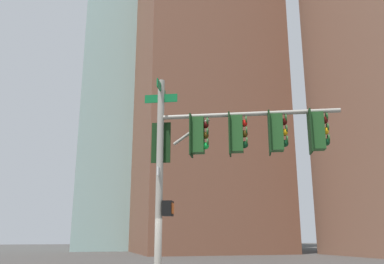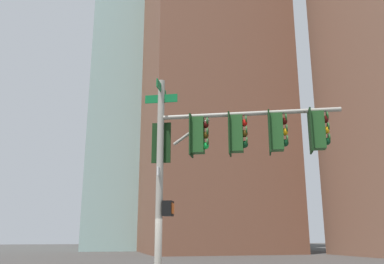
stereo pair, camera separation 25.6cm
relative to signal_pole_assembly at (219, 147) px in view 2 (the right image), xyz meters
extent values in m
cylinder|color=#9E998C|center=(-1.52, 0.64, -1.20)|extent=(0.19, 0.19, 6.43)
cylinder|color=#9E998C|center=(0.72, -0.37, 0.89)|extent=(4.53, 2.13, 0.12)
cylinder|color=#9E998C|center=(-0.71, 0.28, 0.44)|extent=(0.98, 0.50, 0.75)
cube|color=#0F6B33|center=(-1.52, 0.64, 1.76)|extent=(0.46, 0.98, 0.24)
cube|color=#0F6B33|center=(-1.52, 0.64, 1.46)|extent=(0.88, 0.42, 0.24)
cube|color=white|center=(-1.52, 0.64, -0.67)|extent=(0.21, 0.42, 0.24)
cube|color=#1E4C1E|center=(-0.55, 0.20, 0.33)|extent=(0.45, 0.45, 1.00)
cube|color=black|center=(-0.72, 0.28, 0.33)|extent=(0.26, 0.51, 1.16)
sphere|color=#470A07|center=(-0.36, 0.12, 0.63)|extent=(0.20, 0.20, 0.20)
cylinder|color=#1E4C1E|center=(-0.30, 0.09, 0.72)|extent=(0.13, 0.23, 0.23)
sphere|color=#4C330A|center=(-0.36, 0.12, 0.33)|extent=(0.20, 0.20, 0.20)
cylinder|color=#1E4C1E|center=(-0.30, 0.09, 0.42)|extent=(0.13, 0.23, 0.23)
sphere|color=green|center=(-0.36, 0.12, 0.03)|extent=(0.20, 0.20, 0.20)
cylinder|color=#1E4C1E|center=(-0.30, 0.09, 0.12)|extent=(0.13, 0.23, 0.23)
cube|color=#1E4C1E|center=(0.43, -0.24, 0.33)|extent=(0.45, 0.45, 1.00)
cube|color=black|center=(0.25, -0.16, 0.33)|extent=(0.26, 0.51, 1.16)
sphere|color=red|center=(0.61, -0.32, 0.63)|extent=(0.20, 0.20, 0.20)
cylinder|color=#1E4C1E|center=(0.67, -0.35, 0.72)|extent=(0.13, 0.23, 0.23)
sphere|color=#4C330A|center=(0.61, -0.32, 0.33)|extent=(0.20, 0.20, 0.20)
cylinder|color=#1E4C1E|center=(0.67, -0.35, 0.42)|extent=(0.13, 0.23, 0.23)
sphere|color=#0A3819|center=(0.61, -0.32, 0.03)|extent=(0.20, 0.20, 0.20)
cylinder|color=#1E4C1E|center=(0.67, -0.35, 0.12)|extent=(0.13, 0.23, 0.23)
cube|color=#1E4C1E|center=(1.40, -0.68, 0.33)|extent=(0.45, 0.45, 1.00)
cube|color=black|center=(1.23, -0.60, 0.33)|extent=(0.26, 0.51, 1.16)
sphere|color=#470A07|center=(1.59, -0.76, 0.63)|extent=(0.20, 0.20, 0.20)
cylinder|color=#1E4C1E|center=(1.64, -0.79, 0.72)|extent=(0.13, 0.23, 0.23)
sphere|color=#F29E0C|center=(1.59, -0.76, 0.33)|extent=(0.20, 0.20, 0.20)
cylinder|color=#1E4C1E|center=(1.64, -0.79, 0.42)|extent=(0.13, 0.23, 0.23)
sphere|color=#0A3819|center=(1.59, -0.76, 0.03)|extent=(0.20, 0.20, 0.20)
cylinder|color=#1E4C1E|center=(1.64, -0.79, 0.12)|extent=(0.13, 0.23, 0.23)
cube|color=#1E4C1E|center=(2.37, -1.12, 0.33)|extent=(0.45, 0.45, 1.00)
cube|color=black|center=(2.20, -1.04, 0.33)|extent=(0.26, 0.51, 1.16)
sphere|color=#470A07|center=(2.56, -1.20, 0.63)|extent=(0.20, 0.20, 0.20)
cylinder|color=#1E4C1E|center=(2.62, -1.23, 0.72)|extent=(0.13, 0.23, 0.23)
sphere|color=#F29E0C|center=(2.56, -1.20, 0.33)|extent=(0.20, 0.20, 0.20)
cylinder|color=#1E4C1E|center=(2.62, -1.23, 0.42)|extent=(0.13, 0.23, 0.23)
sphere|color=#0A3819|center=(2.56, -1.20, 0.03)|extent=(0.20, 0.20, 0.20)
cylinder|color=#1E4C1E|center=(2.62, -1.23, 0.12)|extent=(0.13, 0.23, 0.23)
cube|color=#1E4C1E|center=(-1.40, 0.91, 0.19)|extent=(0.45, 0.45, 1.00)
cube|color=black|center=(-1.48, 0.73, 0.19)|extent=(0.51, 0.26, 1.16)
sphere|color=#470A07|center=(-1.31, 1.10, 0.49)|extent=(0.20, 0.20, 0.20)
cylinder|color=#1E4C1E|center=(-1.29, 1.15, 0.58)|extent=(0.23, 0.13, 0.23)
sphere|color=#4C330A|center=(-1.31, 1.10, 0.19)|extent=(0.20, 0.20, 0.20)
cylinder|color=#1E4C1E|center=(-1.29, 1.15, 0.28)|extent=(0.23, 0.13, 0.23)
sphere|color=green|center=(-1.31, 1.10, -0.11)|extent=(0.20, 0.20, 0.20)
cylinder|color=#1E4C1E|center=(-1.29, 1.15, -0.02)|extent=(0.23, 0.13, 0.23)
cube|color=black|center=(-1.30, 0.54, -1.65)|extent=(0.38, 0.43, 0.40)
cube|color=#EA5914|center=(-1.17, 0.48, -1.65)|extent=(0.12, 0.24, 0.28)
cube|color=brown|center=(12.64, 39.68, 17.13)|extent=(17.74, 15.07, 43.10)
cube|color=#9EC6C1|center=(10.30, 58.58, 37.81)|extent=(28.48, 22.83, 84.45)
camera|label=1|loc=(-3.70, -10.14, -2.36)|focal=37.66mm
camera|label=2|loc=(-3.45, -10.20, -2.36)|focal=37.66mm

